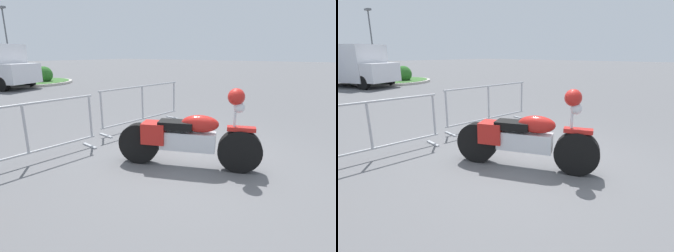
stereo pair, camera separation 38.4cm
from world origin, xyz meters
The scene contains 6 objects.
ground_plane centered at (0.00, 0.00, 0.00)m, with size 120.00×120.00×0.00m, color #5B5B5E.
motorcycle centered at (-0.20, -0.05, 0.52)m, with size 1.10×2.29×1.36m.
crowd_barrier_near centered at (-1.71, 2.24, 0.56)m, with size 2.59×0.71×1.07m.
crowd_barrier_far centered at (1.31, 2.24, 0.56)m, with size 2.59×0.71×1.07m.
planter_island centered at (4.82, 14.34, 0.29)m, with size 4.77×4.77×1.17m.
street_lamp centered at (7.68, 23.35, 3.71)m, with size 0.36×0.70×5.68m.
Camera 1 is at (-3.75, -2.19, 1.87)m, focal length 28.00 mm.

